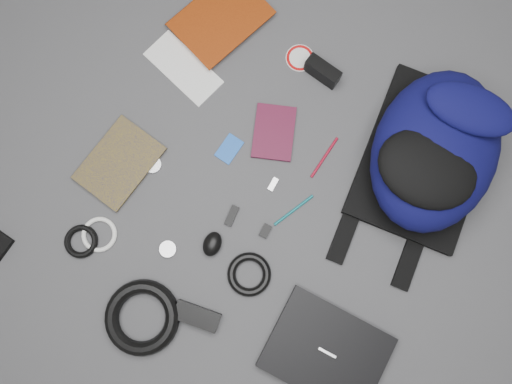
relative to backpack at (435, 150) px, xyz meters
The scene contains 22 objects.
ground 0.51m from the backpack, 139.15° to the right, with size 4.00×4.00×0.00m, color #4F4F51.
backpack is the anchor object (origin of this frame).
laptop 0.63m from the backpack, 89.35° to the right, with size 0.31×0.24×0.03m, color black.
comic_book 0.96m from the backpack, 153.07° to the right, with size 0.17×0.23×0.02m, color #A68E0B.
envelope 0.77m from the backpack, behind, with size 0.24×0.11×0.00m, color white.
dvd_case 0.45m from the backpack, 161.16° to the right, with size 0.12×0.16×0.01m, color #430C21.
compact_camera 0.40m from the backpack, 167.55° to the left, with size 0.11×0.04×0.06m, color black.
sticker_disc 0.49m from the backpack, 167.75° to the left, with size 0.09×0.09×0.00m, color white.
pen_teal 0.42m from the backpack, 129.05° to the right, with size 0.01×0.01×0.14m, color #0C646C.
pen_red 0.31m from the backpack, 151.60° to the right, with size 0.01×0.01×0.14m, color maroon.
id_badge 0.58m from the backpack, 153.90° to the right, with size 0.05×0.08×0.00m, color blue.
usb_black 0.59m from the backpack, 134.09° to the right, with size 0.02×0.06×0.01m, color black.
usb_silver 0.46m from the backpack, 141.01° to the right, with size 0.02×0.04×0.01m, color #B0AFB2.
key_fob 0.52m from the backpack, 126.19° to the right, with size 0.02×0.04×0.01m, color black.
mouse 0.67m from the backpack, 128.66° to the right, with size 0.05×0.07×0.04m, color black.
headphone_left 0.80m from the backpack, 149.53° to the right, with size 0.05×0.05×0.01m, color silver.
headphone_right 0.79m from the backpack, 131.24° to the right, with size 0.05×0.05×0.01m, color #AEAFB1.
cable_coil 0.62m from the backpack, 117.48° to the right, with size 0.12×0.12×0.02m, color black.
power_brick 0.80m from the backpack, 116.34° to the right, with size 0.13×0.05×0.03m, color black.
power_cord_coil 0.93m from the backpack, 121.50° to the right, with size 0.21×0.21×0.04m, color black.
earbud_coil 1.02m from the backpack, 137.09° to the right, with size 0.10×0.10×0.02m, color black.
white_cable_coil 0.97m from the backpack, 137.54° to the right, with size 0.10×0.10×0.01m, color white.
Camera 1 is at (0.11, -0.19, 1.43)m, focal length 35.00 mm.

